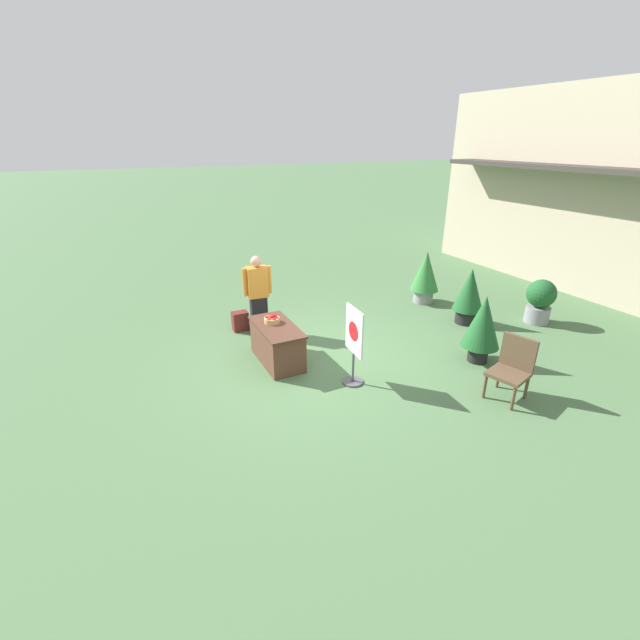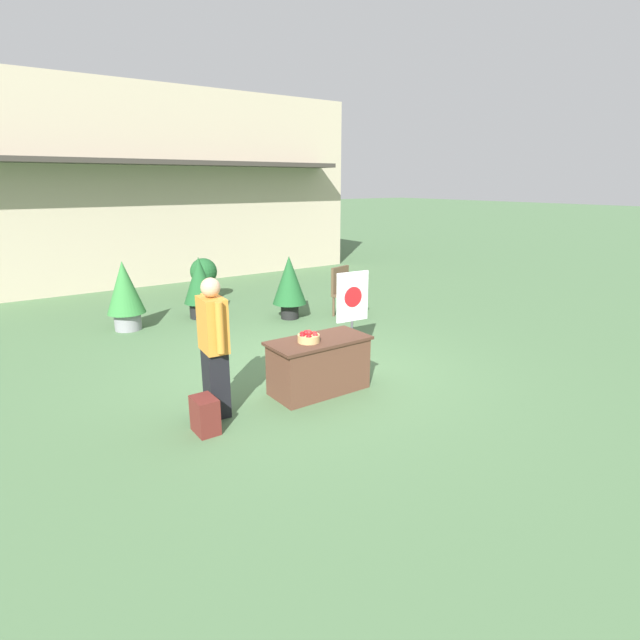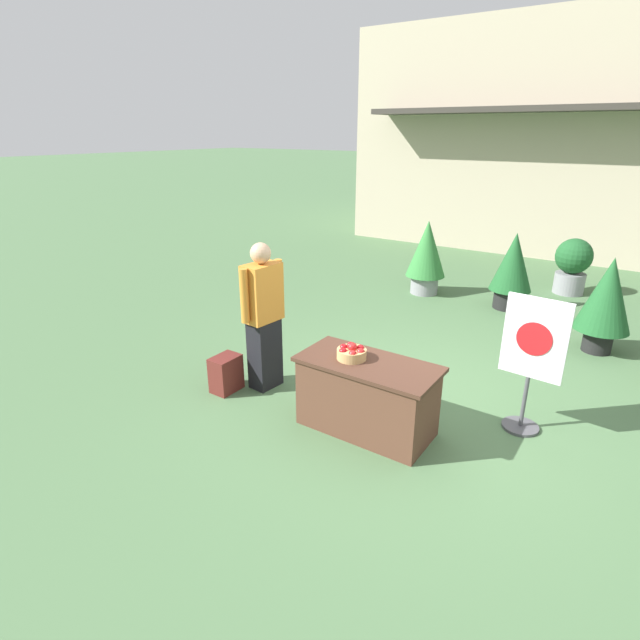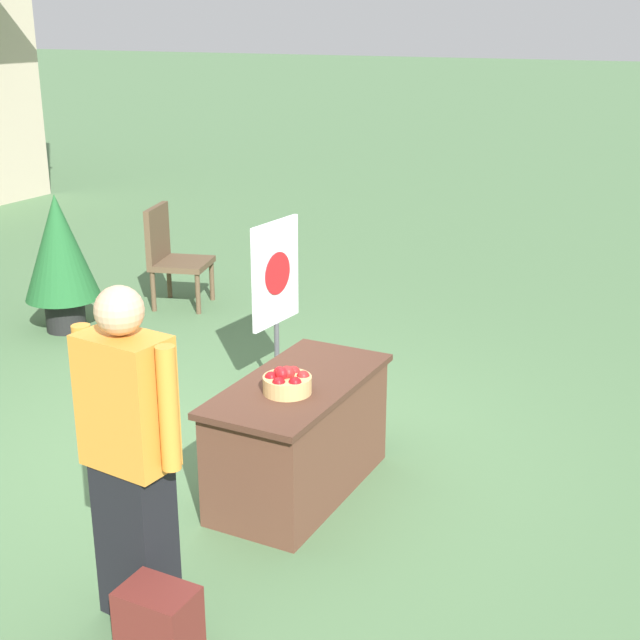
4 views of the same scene
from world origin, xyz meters
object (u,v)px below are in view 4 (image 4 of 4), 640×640
object	(u,v)px
apple_basket	(287,382)
patio_chair	(171,252)
poster_board	(276,301)
potted_plant_near_right	(60,252)
backpack	(159,630)
person_visitor	(130,455)
display_table	(299,436)

from	to	relation	value
apple_basket	patio_chair	xyz separation A→B (m)	(2.94, 2.99, -0.25)
poster_board	potted_plant_near_right	bearing A→B (deg)	175.90
apple_basket	backpack	size ratio (longest dim) A/B	0.69
person_visitor	potted_plant_near_right	xyz separation A→B (m)	(3.08, 3.28, -0.11)
apple_basket	poster_board	size ratio (longest dim) A/B	0.21
person_visitor	potted_plant_near_right	world-z (taller)	person_visitor
display_table	patio_chair	distance (m)	4.06
person_visitor	poster_board	distance (m)	2.81
display_table	backpack	size ratio (longest dim) A/B	3.25
poster_board	potted_plant_near_right	world-z (taller)	poster_board
potted_plant_near_right	display_table	bearing A→B (deg)	-115.85
display_table	apple_basket	size ratio (longest dim) A/B	4.75
display_table	apple_basket	bearing A→B (deg)	-174.04
display_table	apple_basket	distance (m)	0.47
display_table	backpack	world-z (taller)	display_table
person_visitor	patio_chair	bearing A→B (deg)	39.52
person_visitor	backpack	size ratio (longest dim) A/B	4.05
potted_plant_near_right	patio_chair	bearing A→B (deg)	-21.79
apple_basket	patio_chair	bearing A→B (deg)	45.52
person_visitor	poster_board	bearing A→B (deg)	21.01
backpack	poster_board	world-z (taller)	poster_board
display_table	backpack	distance (m)	1.74
apple_basket	patio_chair	distance (m)	4.20
apple_basket	person_visitor	bearing A→B (deg)	173.06
patio_chair	potted_plant_near_right	world-z (taller)	potted_plant_near_right
apple_basket	potted_plant_near_right	xyz separation A→B (m)	(1.83, 3.43, -0.05)
display_table	person_visitor	xyz separation A→B (m)	(-1.42, 0.13, 0.50)
poster_board	person_visitor	bearing A→B (deg)	-70.09
person_visitor	display_table	bearing A→B (deg)	0.00
backpack	apple_basket	bearing A→B (deg)	7.13
patio_chair	potted_plant_near_right	distance (m)	1.21
patio_chair	person_visitor	bearing A→B (deg)	-72.39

